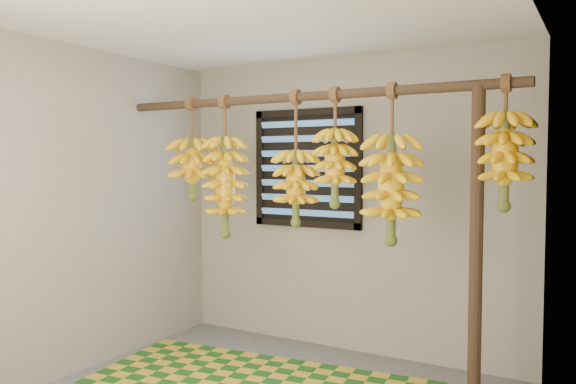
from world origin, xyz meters
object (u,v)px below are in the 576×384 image
Objects in this scene: banana_bunch_d at (335,167)px; banana_bunch_e at (391,189)px; support_post at (476,255)px; banana_bunch_c at (296,187)px; banana_bunch_a at (192,168)px; banana_bunch_f at (505,160)px; banana_bunch_b at (225,186)px.

banana_bunch_d is 0.79× the size of banana_bunch_e.
banana_bunch_c is at bearing 180.00° from support_post.
banana_bunch_f is at bearing 0.00° from banana_bunch_a.
support_post is 2.13× the size of banana_bunch_c.
banana_bunch_a is at bearing 180.00° from banana_bunch_d.
banana_bunch_a is 0.77× the size of banana_bunch_e.
banana_bunch_c and banana_bunch_f have the same top height.
banana_bunch_f is at bearing 0.00° from banana_bunch_e.
banana_bunch_b is at bearing 180.00° from support_post.
banana_bunch_d is 0.42m from banana_bunch_e.
banana_bunch_d is (0.30, -0.00, 0.14)m from banana_bunch_c.
banana_bunch_c is at bearing 180.00° from banana_bunch_e.
banana_bunch_e is at bearing 0.00° from banana_bunch_b.
banana_bunch_f is (2.30, 0.00, 0.06)m from banana_bunch_a.
banana_bunch_d is 1.04× the size of banana_bunch_f.
banana_bunch_c is (-1.22, 0.00, 0.38)m from support_post.
banana_bunch_a and banana_bunch_e have the same top height.
banana_bunch_d and banana_bunch_e have the same top height.
banana_bunch_c reaches higher than support_post.
support_post is 2.21m from banana_bunch_a.
support_post is 0.65m from banana_bunch_e.
banana_bunch_b is at bearing 180.00° from banana_bunch_f.
banana_bunch_f is (0.68, 0.00, 0.18)m from banana_bunch_e.
banana_bunch_a is at bearing 180.00° from banana_bunch_f.
banana_bunch_e is at bearing 180.00° from banana_bunch_f.
banana_bunch_c is 0.33m from banana_bunch_d.
banana_bunch_c is at bearing 0.00° from banana_bunch_a.
support_post is 1.89× the size of banana_bunch_b.
banana_bunch_f is (1.98, 0.00, 0.19)m from banana_bunch_b.
banana_bunch_c is 1.39m from banana_bunch_f.
support_post is 2.55× the size of banana_bunch_a.
banana_bunch_d is at bearing -0.00° from banana_bunch_a.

